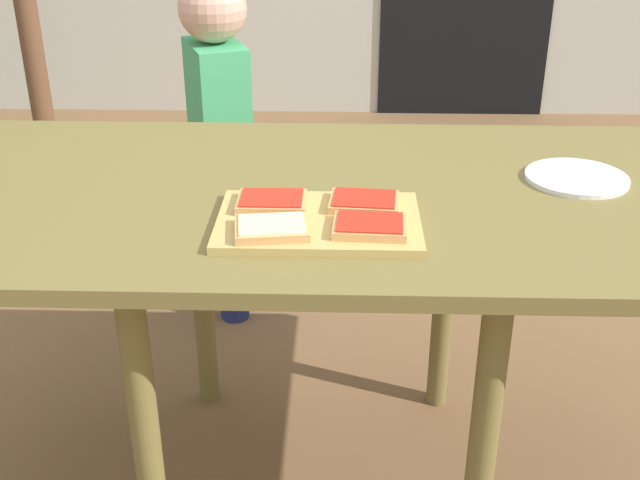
{
  "coord_description": "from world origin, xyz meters",
  "views": [
    {
      "loc": [
        0.05,
        -1.43,
        1.34
      ],
      "look_at": [
        0.0,
        0.0,
        0.63
      ],
      "focal_mm": 44.77,
      "sensor_mm": 36.0,
      "label": 1
    }
  ],
  "objects_px": {
    "child_left": "(219,124)",
    "garden_hose_coil": "(1,136)",
    "pizza_slice_near_left": "(272,228)",
    "plate_white_right": "(577,178)",
    "pizza_slice_far_right": "(364,202)",
    "pizza_slice_far_left": "(272,202)",
    "dining_table": "(319,225)",
    "pizza_slice_near_right": "(370,226)",
    "cutting_board": "(319,222)"
  },
  "relations": [
    {
      "from": "child_left",
      "to": "garden_hose_coil",
      "type": "distance_m",
      "value": 2.18
    },
    {
      "from": "pizza_slice_near_left",
      "to": "plate_white_right",
      "type": "relative_size",
      "value": 0.66
    },
    {
      "from": "pizza_slice_far_right",
      "to": "pizza_slice_far_left",
      "type": "relative_size",
      "value": 1.06
    },
    {
      "from": "pizza_slice_far_right",
      "to": "pizza_slice_far_left",
      "type": "height_order",
      "value": "same"
    },
    {
      "from": "dining_table",
      "to": "child_left",
      "type": "xyz_separation_m",
      "value": [
        -0.31,
        0.78,
        -0.05
      ]
    },
    {
      "from": "pizza_slice_far_right",
      "to": "child_left",
      "type": "distance_m",
      "value": 0.99
    },
    {
      "from": "pizza_slice_far_right",
      "to": "pizza_slice_near_right",
      "type": "distance_m",
      "value": 0.1
    },
    {
      "from": "dining_table",
      "to": "plate_white_right",
      "type": "bearing_deg",
      "value": 6.74
    },
    {
      "from": "dining_table",
      "to": "pizza_slice_near_left",
      "type": "relative_size",
      "value": 11.78
    },
    {
      "from": "pizza_slice_far_right",
      "to": "pizza_slice_near_right",
      "type": "relative_size",
      "value": 1.02
    },
    {
      "from": "pizza_slice_near_left",
      "to": "pizza_slice_far_right",
      "type": "bearing_deg",
      "value": 35.77
    },
    {
      "from": "pizza_slice_near_left",
      "to": "cutting_board",
      "type": "bearing_deg",
      "value": 37.87
    },
    {
      "from": "pizza_slice_far_left",
      "to": "plate_white_right",
      "type": "relative_size",
      "value": 0.61
    },
    {
      "from": "pizza_slice_far_right",
      "to": "pizza_slice_near_left",
      "type": "bearing_deg",
      "value": -144.23
    },
    {
      "from": "pizza_slice_near_left",
      "to": "pizza_slice_far_left",
      "type": "bearing_deg",
      "value": 94.76
    },
    {
      "from": "pizza_slice_far_left",
      "to": "garden_hose_coil",
      "type": "distance_m",
      "value": 3.05
    },
    {
      "from": "dining_table",
      "to": "pizza_slice_near_right",
      "type": "xyz_separation_m",
      "value": [
        0.09,
        -0.22,
        0.1
      ]
    },
    {
      "from": "plate_white_right",
      "to": "dining_table",
      "type": "bearing_deg",
      "value": -173.26
    },
    {
      "from": "pizza_slice_far_right",
      "to": "pizza_slice_near_left",
      "type": "xyz_separation_m",
      "value": [
        -0.16,
        -0.11,
        0.0
      ]
    },
    {
      "from": "garden_hose_coil",
      "to": "dining_table",
      "type": "bearing_deg",
      "value": -54.47
    },
    {
      "from": "cutting_board",
      "to": "pizza_slice_far_left",
      "type": "bearing_deg",
      "value": 149.63
    },
    {
      "from": "pizza_slice_near_right",
      "to": "child_left",
      "type": "xyz_separation_m",
      "value": [
        -0.41,
        1.0,
        -0.15
      ]
    },
    {
      "from": "pizza_slice_far_left",
      "to": "pizza_slice_far_right",
      "type": "bearing_deg",
      "value": 1.11
    },
    {
      "from": "pizza_slice_near_right",
      "to": "garden_hose_coil",
      "type": "xyz_separation_m",
      "value": [
        -1.78,
        2.58,
        -0.75
      ]
    },
    {
      "from": "dining_table",
      "to": "pizza_slice_far_right",
      "type": "height_order",
      "value": "pizza_slice_far_right"
    },
    {
      "from": "plate_white_right",
      "to": "garden_hose_coil",
      "type": "bearing_deg",
      "value": 133.72
    },
    {
      "from": "child_left",
      "to": "pizza_slice_near_left",
      "type": "bearing_deg",
      "value": -76.47
    },
    {
      "from": "plate_white_right",
      "to": "garden_hose_coil",
      "type": "height_order",
      "value": "plate_white_right"
    },
    {
      "from": "dining_table",
      "to": "cutting_board",
      "type": "relative_size",
      "value": 4.44
    },
    {
      "from": "dining_table",
      "to": "plate_white_right",
      "type": "height_order",
      "value": "plate_white_right"
    },
    {
      "from": "dining_table",
      "to": "pizza_slice_near_left",
      "type": "height_order",
      "value": "pizza_slice_near_left"
    },
    {
      "from": "pizza_slice_far_right",
      "to": "child_left",
      "type": "xyz_separation_m",
      "value": [
        -0.4,
        0.9,
        -0.15
      ]
    },
    {
      "from": "pizza_slice_far_right",
      "to": "pizza_slice_near_right",
      "type": "xyz_separation_m",
      "value": [
        0.01,
        -0.1,
        0.0
      ]
    },
    {
      "from": "dining_table",
      "to": "pizza_slice_far_left",
      "type": "xyz_separation_m",
      "value": [
        -0.08,
        -0.12,
        0.1
      ]
    },
    {
      "from": "pizza_slice_far_right",
      "to": "garden_hose_coil",
      "type": "relative_size",
      "value": 0.38
    },
    {
      "from": "plate_white_right",
      "to": "garden_hose_coil",
      "type": "distance_m",
      "value": 3.27
    },
    {
      "from": "pizza_slice_far_left",
      "to": "pizza_slice_near_right",
      "type": "bearing_deg",
      "value": -29.33
    },
    {
      "from": "pizza_slice_far_left",
      "to": "child_left",
      "type": "height_order",
      "value": "child_left"
    },
    {
      "from": "pizza_slice_far_right",
      "to": "plate_white_right",
      "type": "bearing_deg",
      "value": 22.2
    },
    {
      "from": "pizza_slice_near_left",
      "to": "plate_white_right",
      "type": "xyz_separation_m",
      "value": [
        0.59,
        0.29,
        -0.02
      ]
    },
    {
      "from": "pizza_slice_far_right",
      "to": "child_left",
      "type": "bearing_deg",
      "value": 114.11
    },
    {
      "from": "child_left",
      "to": "pizza_slice_far_left",
      "type": "bearing_deg",
      "value": -75.43
    },
    {
      "from": "pizza_slice_near_left",
      "to": "pizza_slice_near_right",
      "type": "bearing_deg",
      "value": 4.29
    },
    {
      "from": "cutting_board",
      "to": "dining_table",
      "type": "bearing_deg",
      "value": 91.78
    },
    {
      "from": "dining_table",
      "to": "garden_hose_coil",
      "type": "relative_size",
      "value": 4.62
    },
    {
      "from": "pizza_slice_far_right",
      "to": "pizza_slice_near_right",
      "type": "height_order",
      "value": "same"
    },
    {
      "from": "cutting_board",
      "to": "pizza_slice_far_right",
      "type": "bearing_deg",
      "value": 33.65
    },
    {
      "from": "dining_table",
      "to": "cutting_board",
      "type": "distance_m",
      "value": 0.19
    },
    {
      "from": "cutting_board",
      "to": "pizza_slice_far_right",
      "type": "relative_size",
      "value": 2.73
    },
    {
      "from": "dining_table",
      "to": "pizza_slice_near_left",
      "type": "xyz_separation_m",
      "value": [
        -0.07,
        -0.23,
        0.1
      ]
    }
  ]
}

